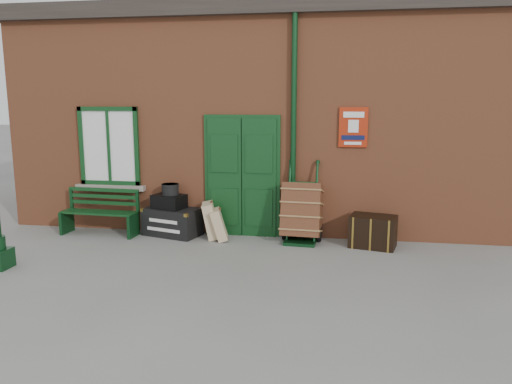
% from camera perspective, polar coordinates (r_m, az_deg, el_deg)
% --- Properties ---
extents(ground, '(80.00, 80.00, 0.00)m').
position_cam_1_polar(ground, '(8.07, -1.45, -7.75)').
color(ground, gray).
rests_on(ground, ground).
extents(station_building, '(10.30, 4.30, 4.36)m').
position_cam_1_polar(station_building, '(11.12, 1.90, 8.60)').
color(station_building, '#A95A36').
rests_on(station_building, ground).
extents(bench, '(1.47, 0.52, 0.90)m').
position_cam_1_polar(bench, '(9.93, -17.32, -2.06)').
color(bench, '#0F3917').
rests_on(bench, ground).
extents(houdini_trunk, '(1.15, 0.84, 0.52)m').
position_cam_1_polar(houdini_trunk, '(9.57, -9.55, -3.37)').
color(houdini_trunk, black).
rests_on(houdini_trunk, ground).
extents(strongbox, '(0.66, 0.56, 0.26)m').
position_cam_1_polar(strongbox, '(9.50, -9.91, -1.08)').
color(strongbox, black).
rests_on(strongbox, houdini_trunk).
extents(hatbox, '(0.39, 0.39, 0.21)m').
position_cam_1_polar(hatbox, '(9.44, -9.78, 0.30)').
color(hatbox, black).
rests_on(hatbox, strongbox).
extents(suitcase_back, '(0.40, 0.53, 0.68)m').
position_cam_1_polar(suitcase_back, '(9.23, -5.21, -3.25)').
color(suitcase_back, tan).
rests_on(suitcase_back, ground).
extents(suitcase_front, '(0.40, 0.48, 0.59)m').
position_cam_1_polar(suitcase_front, '(9.10, -4.26, -3.72)').
color(suitcase_front, tan).
rests_on(suitcase_front, ground).
extents(porter_trolley, '(0.74, 0.79, 1.43)m').
position_cam_1_polar(porter_trolley, '(8.99, 5.26, -2.22)').
color(porter_trolley, black).
rests_on(porter_trolley, ground).
extents(dark_trunk, '(0.87, 0.67, 0.56)m').
position_cam_1_polar(dark_trunk, '(8.91, 13.22, -4.40)').
color(dark_trunk, black).
rests_on(dark_trunk, ground).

